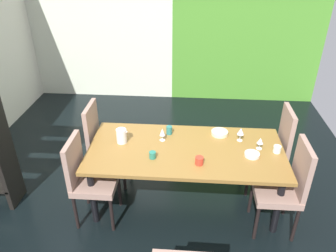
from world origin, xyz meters
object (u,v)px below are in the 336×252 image
chair_left_far (103,141)px  chair_right_near (286,184)px  cup_corner (277,149)px  serving_bowl_rear (252,154)px  cup_right (199,161)px  dining_table (186,154)px  cup_near_window (153,155)px  chair_right_far (273,147)px  wine_glass_south (260,141)px  serving_bowl_west (220,133)px  chair_left_near (87,176)px  wine_glass_center (241,132)px  wine_glass_east (162,132)px  cup_near_shelf (169,130)px  pitcher_left (122,136)px

chair_left_far → chair_right_near: 2.12m
chair_left_far → cup_corner: 2.00m
serving_bowl_rear → cup_right: bearing=-161.2°
dining_table → chair_left_far: 1.06m
serving_bowl_rear → cup_near_window: bearing=-173.5°
chair_left_far → chair_right_far: 2.02m
wine_glass_south → serving_bowl_west: (-0.41, 0.27, -0.07)m
chair_left_near → wine_glass_center: bearing=108.8°
chair_right_far → cup_corner: (-0.05, -0.32, 0.18)m
serving_bowl_rear → cup_right: 0.58m
chair_left_far → chair_left_near: chair_left_far is taller
chair_left_far → serving_bowl_rear: (1.69, -0.41, 0.17)m
chair_left_near → serving_bowl_rear: chair_left_near is taller
cup_right → serving_bowl_rear: bearing=18.8°
wine_glass_east → cup_right: (0.41, -0.42, -0.06)m
chair_left_far → cup_near_shelf: bearing=87.7°
dining_table → wine_glass_south: 0.80m
cup_corner → wine_glass_center: bearing=150.6°
dining_table → serving_bowl_rear: size_ratio=13.49×
wine_glass_east → cup_near_window: 0.36m
dining_table → chair_right_near: chair_right_near is taller
chair_left_near → cup_corner: chair_left_near is taller
wine_glass_south → cup_right: bearing=-153.1°
cup_near_shelf → pitcher_left: 0.55m
dining_table → wine_glass_south: size_ratio=15.77×
chair_left_near → pitcher_left: 0.56m
chair_right_far → cup_near_window: 1.46m
cup_right → cup_near_shelf: size_ratio=0.86×
dining_table → chair_left_near: bearing=-161.8°
cup_right → cup_near_window: 0.48m
chair_right_far → chair_left_far: bearing=90.0°
serving_bowl_rear → cup_right: (-0.55, -0.19, 0.02)m
cup_corner → chair_right_near: bearing=-81.6°
serving_bowl_west → cup_corner: bearing=-28.9°
serving_bowl_west → wine_glass_east: bearing=-164.8°
chair_right_far → serving_bowl_rear: bearing=141.5°
wine_glass_east → serving_bowl_west: wine_glass_east is taller
chair_left_far → cup_near_shelf: chair_left_far is taller
dining_table → serving_bowl_rear: serving_bowl_rear is taller
chair_right_far → wine_glass_center: 0.50m
wine_glass_center → chair_right_far: bearing=15.7°
wine_glass_center → serving_bowl_west: wine_glass_center is taller
dining_table → wine_glass_center: (0.59, 0.21, 0.18)m
serving_bowl_west → dining_table: bearing=-138.9°
chair_right_near → cup_near_window: size_ratio=14.33×
cup_near_shelf → pitcher_left: (-0.51, -0.22, 0.03)m
dining_table → chair_right_far: bearing=18.1°
cup_right → cup_near_shelf: 0.66m
cup_near_shelf → chair_left_far: bearing=177.7°
cup_near_window → cup_near_shelf: size_ratio=0.75×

